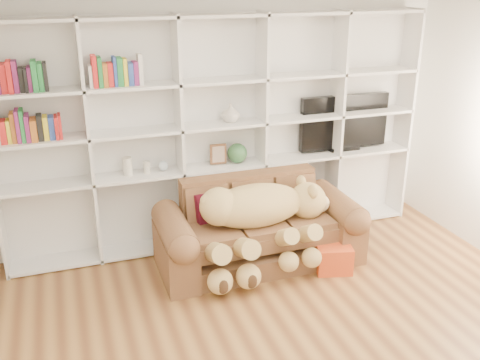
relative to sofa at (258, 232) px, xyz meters
name	(u,v)px	position (x,y,z in m)	size (l,w,h in m)	color
wall_back	(216,115)	(-0.19, 0.79, 1.03)	(5.00, 0.02, 2.70)	white
bookshelf	(197,124)	(-0.43, 0.65, 0.99)	(4.43, 0.35, 2.40)	silver
sofa	(258,232)	(0.00, 0.00, 0.00)	(2.00, 0.86, 0.84)	brown
teddy_bear	(260,216)	(-0.05, -0.17, 0.26)	(1.42, 0.80, 0.82)	tan
throw_pillow	(211,208)	(-0.45, 0.14, 0.27)	(0.32, 0.10, 0.32)	#500D18
gift_box	(333,257)	(0.63, -0.41, -0.18)	(0.34, 0.32, 0.27)	#CF461B
tv	(344,123)	(1.26, 0.64, 0.86)	(1.06, 0.18, 0.63)	black
picture_frame	(218,154)	(-0.23, 0.59, 0.67)	(0.17, 0.03, 0.21)	brown
green_vase	(237,153)	(-0.02, 0.59, 0.65)	(0.21, 0.21, 0.21)	#2F5C33
figurine_tall	(128,166)	(-1.17, 0.59, 0.64)	(0.09, 0.09, 0.18)	beige
figurine_short	(147,167)	(-0.98, 0.59, 0.61)	(0.07, 0.07, 0.12)	beige
snow_globe	(163,166)	(-0.81, 0.59, 0.60)	(0.10, 0.10, 0.10)	silver
shelf_vase	(231,113)	(-0.09, 0.59, 1.09)	(0.18, 0.18, 0.19)	beige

